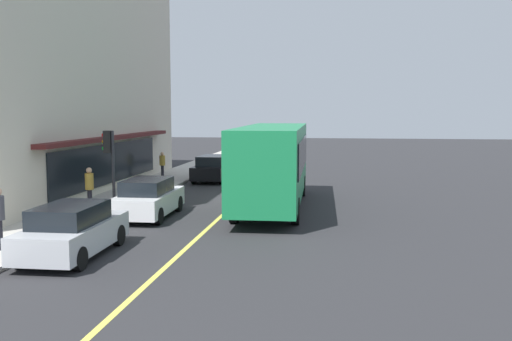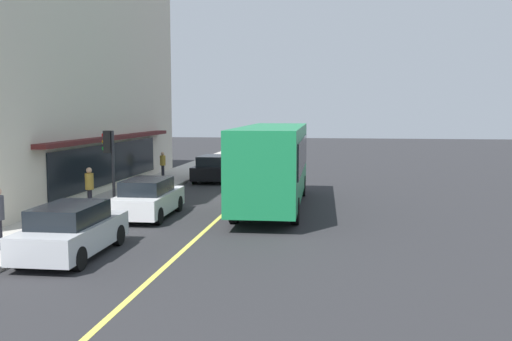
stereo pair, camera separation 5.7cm
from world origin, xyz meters
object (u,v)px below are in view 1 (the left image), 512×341
object	(u,v)px
car_black	(214,169)
pedestrian_near_storefront	(162,162)
traffic_light	(109,151)
car_white	(148,199)
bus	(273,162)
pedestrian_mid_block	(89,184)
car_silver	(72,231)

from	to	relation	value
car_black	pedestrian_near_storefront	bearing A→B (deg)	91.08
traffic_light	car_white	size ratio (longest dim) A/B	0.74
bus	car_black	bearing A→B (deg)	27.30
traffic_light	pedestrian_mid_block	distance (m)	1.57
car_black	pedestrian_mid_block	size ratio (longest dim) A/B	2.50
bus	pedestrian_mid_block	distance (m)	7.64
car_silver	traffic_light	bearing A→B (deg)	13.82
traffic_light	pedestrian_mid_block	bearing A→B (deg)	120.77
bus	car_silver	world-z (taller)	bus
car_white	car_silver	xyz separation A→B (m)	(-6.12, 0.19, 0.00)
car_silver	pedestrian_near_storefront	bearing A→B (deg)	9.14
car_white	traffic_light	bearing A→B (deg)	65.77
traffic_light	car_white	bearing A→B (deg)	-114.23
bus	car_white	xyz separation A→B (m)	(-2.91, 4.58, -1.24)
car_black	car_silver	world-z (taller)	same
car_white	pedestrian_mid_block	size ratio (longest dim) A/B	2.50
car_black	pedestrian_near_storefront	world-z (taller)	pedestrian_near_storefront
car_white	bus	bearing A→B (deg)	-57.59
traffic_light	car_silver	distance (m)	7.40
bus	car_silver	xyz separation A→B (m)	(-9.02, 4.77, -1.24)
bus	pedestrian_mid_block	world-z (taller)	bus
bus	pedestrian_mid_block	xyz separation A→B (m)	(-2.47, 7.19, -0.79)
car_white	car_silver	world-z (taller)	same
car_white	pedestrian_near_storefront	world-z (taller)	pedestrian_near_storefront
car_black	car_silver	distance (m)	17.76
traffic_light	car_black	world-z (taller)	traffic_light
car_white	pedestrian_mid_block	world-z (taller)	pedestrian_mid_block
car_black	pedestrian_near_storefront	xyz separation A→B (m)	(-0.06, 3.11, 0.33)
bus	car_black	size ratio (longest dim) A/B	2.58
car_silver	bus	bearing A→B (deg)	-27.85
car_silver	pedestrian_near_storefront	xyz separation A→B (m)	(17.70, 2.85, 0.33)
car_white	pedestrian_mid_block	xyz separation A→B (m)	(0.44, 2.61, 0.45)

